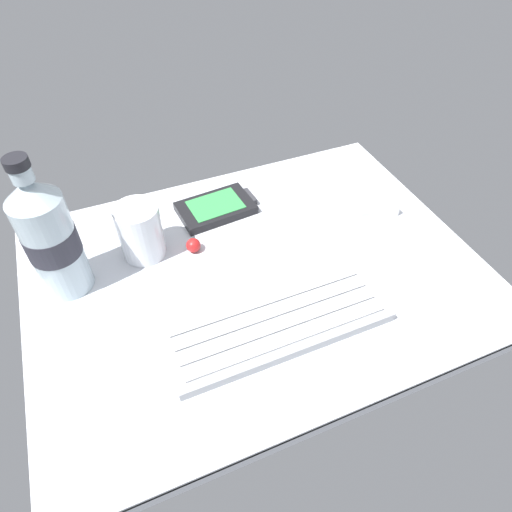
{
  "coord_description": "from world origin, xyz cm",
  "views": [
    {
      "loc": [
        -16.85,
        -40.39,
        47.84
      ],
      "look_at": [
        0.0,
        0.0,
        3.0
      ],
      "focal_mm": 31.38,
      "sensor_mm": 36.0,
      "label": 1
    }
  ],
  "objects_px": {
    "juice_cup": "(141,233)",
    "water_bottle": "(50,237)",
    "trackball_mouse": "(193,245)",
    "handheld_device": "(217,208)",
    "charger_block": "(372,204)",
    "keyboard": "(276,321)"
  },
  "relations": [
    {
      "from": "juice_cup",
      "to": "water_bottle",
      "type": "bearing_deg",
      "value": -169.05
    },
    {
      "from": "juice_cup",
      "to": "water_bottle",
      "type": "distance_m",
      "value": 0.12
    },
    {
      "from": "water_bottle",
      "to": "trackball_mouse",
      "type": "xyz_separation_m",
      "value": [
        0.18,
        -0.0,
        -0.08
      ]
    },
    {
      "from": "handheld_device",
      "to": "water_bottle",
      "type": "height_order",
      "value": "water_bottle"
    },
    {
      "from": "handheld_device",
      "to": "trackball_mouse",
      "type": "relative_size",
      "value": 6.03
    },
    {
      "from": "charger_block",
      "to": "keyboard",
      "type": "bearing_deg",
      "value": -148.05
    },
    {
      "from": "handheld_device",
      "to": "trackball_mouse",
      "type": "height_order",
      "value": "trackball_mouse"
    },
    {
      "from": "keyboard",
      "to": "juice_cup",
      "type": "relative_size",
      "value": 3.42
    },
    {
      "from": "keyboard",
      "to": "water_bottle",
      "type": "relative_size",
      "value": 1.4
    },
    {
      "from": "keyboard",
      "to": "handheld_device",
      "type": "relative_size",
      "value": 2.19
    },
    {
      "from": "keyboard",
      "to": "handheld_device",
      "type": "bearing_deg",
      "value": 89.12
    },
    {
      "from": "water_bottle",
      "to": "trackball_mouse",
      "type": "height_order",
      "value": "water_bottle"
    },
    {
      "from": "charger_block",
      "to": "trackball_mouse",
      "type": "bearing_deg",
      "value": 175.84
    },
    {
      "from": "handheld_device",
      "to": "trackball_mouse",
      "type": "xyz_separation_m",
      "value": [
        -0.06,
        -0.07,
        0.0
      ]
    },
    {
      "from": "keyboard",
      "to": "water_bottle",
      "type": "xyz_separation_m",
      "value": [
        -0.24,
        0.17,
        0.08
      ]
    },
    {
      "from": "juice_cup",
      "to": "charger_block",
      "type": "bearing_deg",
      "value": -7.16
    },
    {
      "from": "juice_cup",
      "to": "charger_block",
      "type": "relative_size",
      "value": 1.21
    },
    {
      "from": "water_bottle",
      "to": "charger_block",
      "type": "height_order",
      "value": "water_bottle"
    },
    {
      "from": "water_bottle",
      "to": "trackball_mouse",
      "type": "relative_size",
      "value": 9.45
    },
    {
      "from": "keyboard",
      "to": "handheld_device",
      "type": "distance_m",
      "value": 0.25
    },
    {
      "from": "water_bottle",
      "to": "keyboard",
      "type": "bearing_deg",
      "value": -36.23
    },
    {
      "from": "handheld_device",
      "to": "charger_block",
      "type": "bearing_deg",
      "value": -22.13
    }
  ]
}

